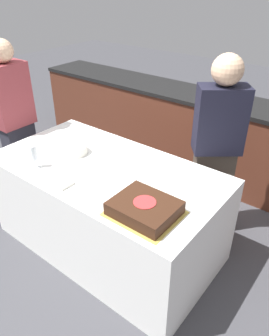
% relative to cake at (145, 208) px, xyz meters
% --- Properties ---
extents(ground_plane, '(14.00, 14.00, 0.00)m').
position_rel_cake_xyz_m(ground_plane, '(-0.56, 0.26, -0.81)').
color(ground_plane, '#424247').
extents(back_counter, '(4.40, 0.58, 0.92)m').
position_rel_cake_xyz_m(back_counter, '(-0.56, 1.81, -0.35)').
color(back_counter, '#5B2D1E').
rests_on(back_counter, ground_plane).
extents(dining_table, '(1.80, 0.96, 0.77)m').
position_rel_cake_xyz_m(dining_table, '(-0.56, 0.26, -0.43)').
color(dining_table, white).
rests_on(dining_table, ground_plane).
extents(cake, '(0.42, 0.36, 0.09)m').
position_rel_cake_xyz_m(cake, '(0.00, 0.00, 0.00)').
color(cake, gold).
rests_on(cake, dining_table).
extents(plate_stack, '(0.22, 0.22, 0.07)m').
position_rel_cake_xyz_m(plate_stack, '(-0.91, 0.27, -0.01)').
color(plate_stack, white).
rests_on(plate_stack, dining_table).
extents(wine_glass, '(0.06, 0.06, 0.18)m').
position_rel_cake_xyz_m(wine_glass, '(-0.97, -0.06, 0.07)').
color(wine_glass, white).
rests_on(wine_glass, dining_table).
extents(side_plate_near_cake, '(0.21, 0.21, 0.00)m').
position_rel_cake_xyz_m(side_plate_near_cake, '(-0.09, 0.32, -0.04)').
color(side_plate_near_cake, white).
rests_on(side_plate_near_cake, dining_table).
extents(utensil_pile, '(0.18, 0.11, 0.02)m').
position_rel_cake_xyz_m(utensil_pile, '(-0.66, -0.09, -0.03)').
color(utensil_pile, white).
rests_on(utensil_pile, dining_table).
extents(person_cutting_cake, '(0.42, 0.39, 1.56)m').
position_rel_cake_xyz_m(person_cutting_cake, '(0.00, 0.96, 0.01)').
color(person_cutting_cake, '#4C4238').
rests_on(person_cutting_cake, ground_plane).
extents(person_seated_left, '(0.20, 0.34, 1.57)m').
position_rel_cake_xyz_m(person_seated_left, '(-1.68, 0.26, 0.01)').
color(person_seated_left, '#282833').
rests_on(person_seated_left, ground_plane).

